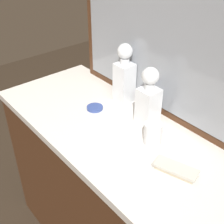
# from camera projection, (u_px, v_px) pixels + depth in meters

# --- Properties ---
(dresser) EXTENTS (1.28, 0.56, 0.92)m
(dresser) POSITION_uv_depth(u_px,v_px,m) (112.00, 195.00, 1.63)
(dresser) COLOR #472816
(dresser) RESTS_ON ground_plane
(dresser_mirror) EXTENTS (1.02, 0.03, 0.64)m
(dresser_mirror) POSITION_uv_depth(u_px,v_px,m) (157.00, 46.00, 1.34)
(dresser_mirror) COLOR #472816
(dresser_mirror) RESTS_ON dresser
(crystal_decanter_center) EXTENTS (0.08, 0.08, 0.31)m
(crystal_decanter_center) POSITION_uv_depth(u_px,v_px,m) (124.00, 79.00, 1.50)
(crystal_decanter_center) COLOR white
(crystal_decanter_center) RESTS_ON dresser
(crystal_decanter_rear) EXTENTS (0.09, 0.09, 0.28)m
(crystal_decanter_rear) POSITION_uv_depth(u_px,v_px,m) (148.00, 101.00, 1.35)
(crystal_decanter_rear) COLOR white
(crystal_decanter_rear) RESTS_ON dresser
(crystal_tumbler_far_left) EXTENTS (0.08, 0.08, 0.10)m
(crystal_tumbler_far_left) POSITION_uv_depth(u_px,v_px,m) (153.00, 134.00, 1.26)
(crystal_tumbler_far_left) COLOR white
(crystal_tumbler_far_left) RESTS_ON dresser
(silver_brush_front) EXTENTS (0.18, 0.11, 0.02)m
(silver_brush_front) POSITION_uv_depth(u_px,v_px,m) (176.00, 169.00, 1.13)
(silver_brush_front) COLOR #B7A88C
(silver_brush_front) RESTS_ON dresser
(porcelain_dish) EXTENTS (0.08, 0.08, 0.01)m
(porcelain_dish) POSITION_uv_depth(u_px,v_px,m) (95.00, 108.00, 1.50)
(porcelain_dish) COLOR #33478C
(porcelain_dish) RESTS_ON dresser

